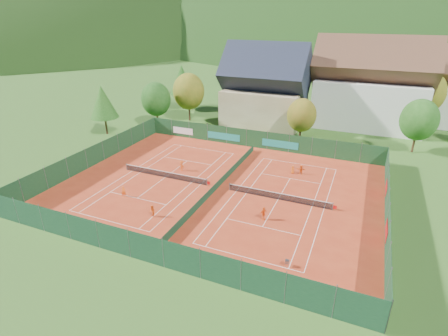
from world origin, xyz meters
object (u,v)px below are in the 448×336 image
player_left_mid (152,211)px  player_left_far (182,166)px  hotel_block_a (370,89)px  hotel_block_b (446,91)px  chalet (265,91)px  player_right_far_b (301,170)px  player_right_near (263,213)px  player_right_far_a (293,170)px  player_left_near (124,192)px  ball_hopper (287,262)px

player_left_mid → player_left_far: (-3.10, 12.22, 0.04)m
hotel_block_a → hotel_block_b: hotel_block_a is taller
chalet → player_right_far_b: size_ratio=11.77×
player_right_far_b → player_right_near: bearing=73.2°
chalet → player_right_near: 37.05m
chalet → player_right_far_a: bearing=-63.4°
chalet → player_right_near: size_ratio=10.27×
player_left_near → hotel_block_a: bearing=17.8°
ball_hopper → player_right_far_a: player_right_far_a is taller
hotel_block_a → player_left_far: size_ratio=14.32×
player_left_near → player_right_far_b: player_left_near is taller
chalet → hotel_block_a: size_ratio=0.75×
hotel_block_a → player_right_far_a: (-8.10, -27.82, -6.79)m
player_right_near → chalet: bearing=51.3°
chalet → player_right_far_a: 25.13m
ball_hopper → player_left_far: size_ratio=0.53×
ball_hopper → player_right_near: bearing=122.6°
chalet → player_left_mid: chalet is taller
player_left_near → player_right_near: bearing=-35.6°
player_right_far_a → ball_hopper: bearing=86.0°
player_right_far_a → player_right_far_b: 1.14m
player_right_far_a → player_left_far: bearing=4.0°
hotel_block_a → player_left_near: (-25.72, -42.70, -6.69)m
hotel_block_a → player_left_near: size_ratio=15.50×
player_left_near → player_right_far_b: bearing=-2.4°
player_left_mid → player_left_far: bearing=144.2°
chalet → player_right_far_b: (12.03, -21.67, -5.94)m
hotel_block_a → player_left_near: hotel_block_a is taller
player_left_near → player_left_mid: bearing=-64.9°
player_left_near → player_right_near: player_right_near is taller
player_right_far_b → ball_hopper: bearing=87.3°
ball_hopper → player_right_far_a: 20.22m
player_left_mid → hotel_block_a: bearing=106.3°
hotel_block_b → player_right_near: (-22.35, -49.00, -5.83)m
player_left_mid → player_right_far_b: size_ratio=1.04×
player_left_far → player_right_far_b: size_ratio=1.10×
chalet → player_left_mid: size_ratio=11.33×
player_right_near → player_right_far_b: size_ratio=1.15×
player_left_far → player_right_far_a: player_left_far is taller
hotel_block_a → chalet: bearing=-162.5°
player_right_far_a → hotel_block_a: bearing=-121.6°
chalet → hotel_block_b: size_ratio=0.94×
chalet → hotel_block_a: bearing=17.5°
hotel_block_b → player_right_near: bearing=-114.5°
player_right_far_a → hotel_block_b: bearing=-137.1°
hotel_block_b → player_right_far_b: hotel_block_b is taller
player_left_mid → player_left_far: size_ratio=0.95×
chalet → player_right_far_a: chalet is taller
hotel_block_a → player_right_near: hotel_block_a is taller
player_left_near → player_right_far_a: player_left_near is taller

